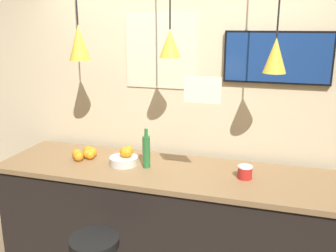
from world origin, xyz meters
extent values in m
cube|color=beige|center=(0.00, 1.22, 1.45)|extent=(8.00, 0.06, 2.90)
cube|color=black|center=(0.00, 0.74, 0.50)|extent=(2.68, 0.69, 0.99)
cube|color=olive|center=(0.00, 0.74, 1.01)|extent=(2.72, 0.73, 0.04)
cylinder|color=black|center=(-0.31, 0.09, 0.74)|extent=(0.33, 0.33, 0.06)
cylinder|color=beige|center=(-0.37, 0.74, 1.06)|extent=(0.22, 0.22, 0.06)
sphere|color=orange|center=(-0.35, 0.81, 1.13)|extent=(0.08, 0.08, 0.08)
sphere|color=orange|center=(-0.36, 0.74, 1.13)|extent=(0.08, 0.08, 0.08)
sphere|color=orange|center=(-0.37, 0.76, 1.13)|extent=(0.08, 0.08, 0.08)
sphere|color=orange|center=(-0.34, 0.75, 1.13)|extent=(0.08, 0.08, 0.08)
sphere|color=orange|center=(-0.70, 0.83, 1.07)|extent=(0.09, 0.09, 0.09)
sphere|color=orange|center=(-0.71, 0.79, 1.07)|extent=(0.08, 0.08, 0.08)
sphere|color=orange|center=(-0.76, 0.71, 1.07)|extent=(0.08, 0.08, 0.08)
sphere|color=orange|center=(-0.69, 0.78, 1.07)|extent=(0.07, 0.07, 0.07)
sphere|color=orange|center=(-0.80, 0.75, 1.07)|extent=(0.08, 0.08, 0.08)
sphere|color=orange|center=(-0.76, 0.87, 1.07)|extent=(0.08, 0.08, 0.08)
cylinder|color=#286B33|center=(-0.18, 0.74, 1.16)|extent=(0.06, 0.06, 0.25)
cylinder|color=#286B33|center=(-0.18, 0.74, 1.31)|extent=(0.03, 0.03, 0.06)
cylinder|color=red|center=(0.59, 0.74, 1.07)|extent=(0.10, 0.10, 0.09)
cylinder|color=white|center=(0.59, 0.74, 1.12)|extent=(0.11, 0.11, 0.01)
cone|color=gold|center=(-0.74, 0.79, 1.98)|extent=(0.16, 0.16, 0.27)
sphere|color=#F9EFCC|center=(-0.74, 0.79, 1.86)|extent=(0.04, 0.04, 0.04)
cone|color=gold|center=(0.00, 0.79, 1.98)|extent=(0.16, 0.16, 0.20)
sphere|color=#F9EFCC|center=(0.00, 0.79, 1.90)|extent=(0.04, 0.04, 0.04)
cone|color=gold|center=(0.74, 0.79, 1.92)|extent=(0.16, 0.16, 0.24)
sphere|color=#F9EFCC|center=(0.74, 0.79, 1.82)|extent=(0.04, 0.04, 0.04)
cube|color=black|center=(0.74, 1.17, 1.87)|extent=(0.81, 0.04, 0.40)
cube|color=navy|center=(0.74, 1.15, 1.87)|extent=(0.78, 0.01, 0.37)
cube|color=white|center=(0.31, 0.46, 1.72)|extent=(0.24, 0.01, 0.17)
cube|color=beige|center=(-0.20, 1.18, 1.89)|extent=(0.62, 0.01, 0.61)
camera|label=1|loc=(0.78, -1.84, 2.13)|focal=40.00mm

